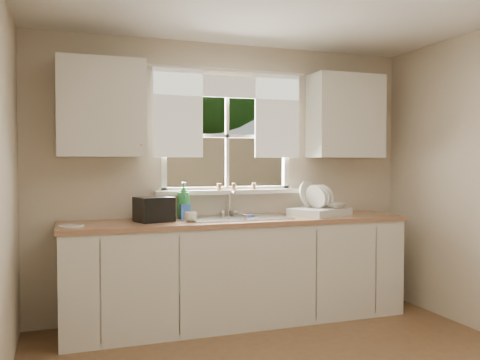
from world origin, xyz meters
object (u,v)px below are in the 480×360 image
object	(u,v)px
cup	(191,217)
soap_bottle_a	(184,200)
black_appliance	(154,209)
dish_rack	(319,209)

from	to	relation	value
cup	soap_bottle_a	bearing A→B (deg)	86.61
soap_bottle_a	cup	bearing A→B (deg)	-92.15
soap_bottle_a	black_appliance	size ratio (longest dim) A/B	1.15
dish_rack	soap_bottle_a	distance (m)	1.27
dish_rack	cup	xyz separation A→B (m)	(-1.26, -0.14, -0.02)
dish_rack	cup	size ratio (longest dim) A/B	5.96
soap_bottle_a	black_appliance	xyz separation A→B (m)	(-0.28, -0.13, -0.06)
cup	black_appliance	bearing A→B (deg)	152.34
black_appliance	dish_rack	bearing A→B (deg)	-15.95
dish_rack	black_appliance	world-z (taller)	dish_rack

